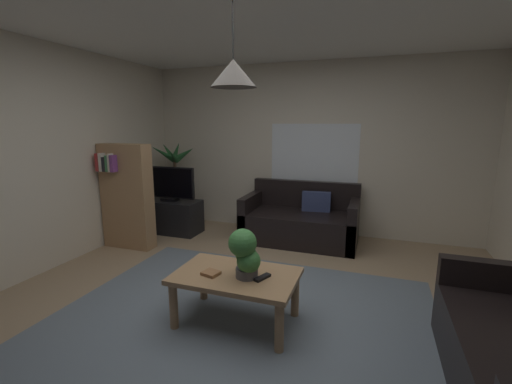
# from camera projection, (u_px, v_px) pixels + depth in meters

# --- Properties ---
(floor) EXTENTS (4.95, 5.16, 0.02)m
(floor) POSITION_uv_depth(u_px,v_px,m) (245.00, 316.00, 3.01)
(floor) COLOR #9E8466
(floor) RESTS_ON ground
(rug) EXTENTS (3.22, 2.84, 0.01)m
(rug) POSITION_uv_depth(u_px,v_px,m) (236.00, 327.00, 2.82)
(rug) COLOR slate
(rug) RESTS_ON ground
(wall_back) EXTENTS (5.07, 0.06, 2.55)m
(wall_back) POSITION_uv_depth(u_px,v_px,m) (307.00, 149.00, 5.17)
(wall_back) COLOR beige
(wall_back) RESTS_ON ground
(wall_left) EXTENTS (0.06, 5.16, 2.55)m
(wall_left) POSITION_uv_depth(u_px,v_px,m) (21.00, 161.00, 3.57)
(wall_left) COLOR beige
(wall_left) RESTS_ON ground
(window_pane) EXTENTS (1.31, 0.01, 0.92)m
(window_pane) POSITION_uv_depth(u_px,v_px,m) (314.00, 155.00, 5.12)
(window_pane) COLOR white
(couch_under_window) EXTENTS (1.58, 0.85, 0.82)m
(couch_under_window) POSITION_uv_depth(u_px,v_px,m) (301.00, 222.00, 4.87)
(couch_under_window) COLOR black
(couch_under_window) RESTS_ON ground
(coffee_table) EXTENTS (1.01, 0.63, 0.44)m
(coffee_table) POSITION_uv_depth(u_px,v_px,m) (236.00, 282.00, 2.84)
(coffee_table) COLOR #A87F56
(coffee_table) RESTS_ON ground
(book_on_table_0) EXTENTS (0.15, 0.14, 0.03)m
(book_on_table_0) POSITION_uv_depth(u_px,v_px,m) (211.00, 273.00, 2.80)
(book_on_table_0) COLOR #99663F
(book_on_table_0) RESTS_ON coffee_table
(remote_on_table_0) EXTENTS (0.11, 0.17, 0.02)m
(remote_on_table_0) POSITION_uv_depth(u_px,v_px,m) (262.00, 277.00, 2.73)
(remote_on_table_0) COLOR black
(remote_on_table_0) RESTS_ON coffee_table
(potted_plant_on_table) EXTENTS (0.26, 0.23, 0.41)m
(potted_plant_on_table) POSITION_uv_depth(u_px,v_px,m) (245.00, 253.00, 2.71)
(potted_plant_on_table) COLOR #4C4C51
(potted_plant_on_table) RESTS_ON coffee_table
(tv_stand) EXTENTS (0.90, 0.44, 0.50)m
(tv_stand) POSITION_uv_depth(u_px,v_px,m) (172.00, 216.00, 5.27)
(tv_stand) COLOR black
(tv_stand) RESTS_ON ground
(tv) EXTENTS (0.84, 0.16, 0.52)m
(tv) POSITION_uv_depth(u_px,v_px,m) (169.00, 184.00, 5.15)
(tv) COLOR black
(tv) RESTS_ON tv_stand
(potted_palm_corner) EXTENTS (0.69, 0.83, 1.39)m
(potted_palm_corner) POSITION_uv_depth(u_px,v_px,m) (175.00, 186.00, 5.62)
(potted_palm_corner) COLOR brown
(potted_palm_corner) RESTS_ON ground
(bookshelf_corner) EXTENTS (0.70, 0.31, 1.40)m
(bookshelf_corner) POSITION_uv_depth(u_px,v_px,m) (126.00, 195.00, 4.55)
(bookshelf_corner) COLOR #A87F56
(bookshelf_corner) RESTS_ON ground
(pendant_lamp) EXTENTS (0.35, 0.35, 0.63)m
(pendant_lamp) POSITION_uv_depth(u_px,v_px,m) (233.00, 73.00, 2.51)
(pendant_lamp) COLOR black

